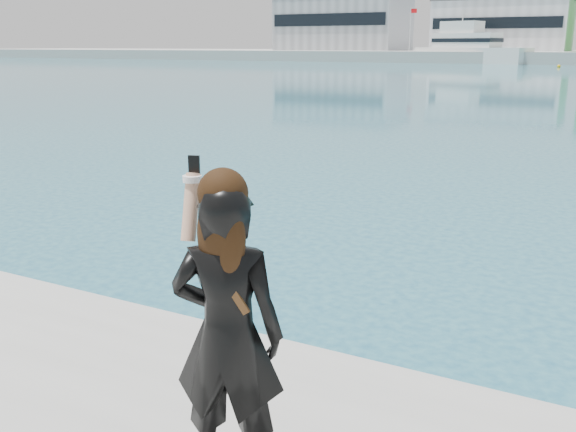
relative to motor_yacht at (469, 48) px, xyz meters
name	(u,v)px	position (x,y,z in m)	size (l,w,h in m)	color
warehouse_grey_left	(343,22)	(-30.18, 14.05, 5.13)	(26.52, 16.36, 11.50)	gray
warehouse_white	(503,25)	(2.82, 14.05, 4.13)	(24.48, 15.35, 9.50)	silver
flagpole_left	(411,26)	(-13.08, 7.07, 3.90)	(1.28, 0.16, 8.00)	silver
motor_yacht	(469,48)	(0.00, 0.00, 0.00)	(20.82, 11.15, 9.37)	silver
buoy_far	(559,67)	(16.52, -15.24, -2.63)	(0.50, 0.50, 0.50)	#ECAF0C
woman	(227,326)	(25.19, -114.60, -0.91)	(0.72, 0.58, 1.83)	black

